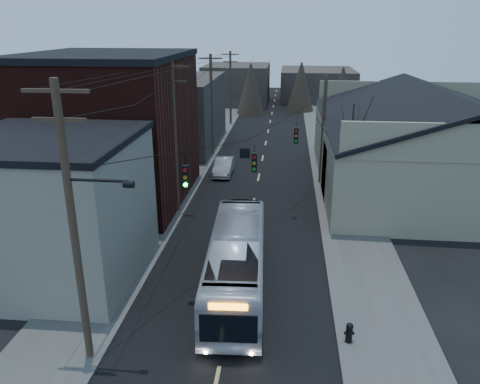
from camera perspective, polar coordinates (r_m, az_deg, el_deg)
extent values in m
cube|color=black|center=(42.85, 2.62, 3.44)|extent=(9.00, 110.00, 0.02)
cube|color=#474744|center=(43.65, -5.94, 3.73)|extent=(4.00, 110.00, 0.12)
cube|color=#474744|center=(42.99, 11.32, 3.19)|extent=(4.00, 110.00, 0.12)
cube|color=slate|center=(24.52, -21.85, -2.12)|extent=(8.00, 8.00, 7.00)
cube|color=black|center=(34.11, -15.42, 7.14)|extent=(10.00, 12.00, 10.00)
cube|color=#332D28|center=(49.24, -8.15, 9.58)|extent=(9.00, 14.00, 7.00)
cube|color=gray|center=(38.84, 21.80, 4.11)|extent=(16.00, 20.00, 5.00)
cube|color=black|center=(37.15, 16.53, 10.07)|extent=(8.16, 20.60, 2.86)
cube|color=#332D28|center=(77.04, -0.36, 13.03)|extent=(10.00, 12.00, 6.00)
cube|color=#332D28|center=(81.77, 9.36, 12.81)|extent=(12.00, 14.00, 5.00)
cone|color=black|center=(32.48, 13.23, 4.16)|extent=(0.40, 0.40, 7.20)
cylinder|color=#382B1E|center=(17.20, -19.58, -4.73)|extent=(0.28, 0.28, 10.50)
cube|color=#382B1E|center=(15.92, -21.60, 11.40)|extent=(2.20, 0.12, 0.12)
cylinder|color=#382B1E|center=(30.76, -7.95, 6.34)|extent=(0.28, 0.28, 10.00)
cube|color=#382B1E|center=(30.04, -8.37, 14.90)|extent=(2.20, 0.12, 0.12)
cylinder|color=#382B1E|center=(45.24, -3.50, 10.45)|extent=(0.28, 0.28, 9.50)
cube|color=#382B1E|center=(44.75, -3.62, 15.96)|extent=(2.20, 0.12, 0.12)
cylinder|color=#382B1E|center=(59.98, -1.17, 12.54)|extent=(0.28, 0.28, 9.00)
cube|color=#382B1E|center=(59.60, -1.20, 16.45)|extent=(2.20, 0.12, 0.12)
cylinder|color=#382B1E|center=(37.00, 10.09, 7.30)|extent=(0.28, 0.28, 8.50)
cube|color=black|center=(19.99, -6.63, 1.87)|extent=(0.28, 0.20, 1.00)
cube|color=black|center=(24.07, 1.76, 3.61)|extent=(0.28, 0.20, 1.00)
cube|color=black|center=(29.81, 6.85, 6.84)|extent=(0.28, 0.20, 1.00)
imported|color=silver|center=(22.32, -0.42, -8.48)|extent=(3.02, 10.75, 2.96)
imported|color=#94969B|center=(39.68, -1.98, 3.12)|extent=(1.46, 4.17, 1.37)
cylinder|color=black|center=(19.87, 13.16, -16.52)|extent=(0.27, 0.27, 0.67)
sphere|color=black|center=(19.65, 13.24, -15.65)|extent=(0.29, 0.29, 0.29)
cylinder|color=black|center=(19.83, 13.17, -16.39)|extent=(0.40, 0.16, 0.13)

